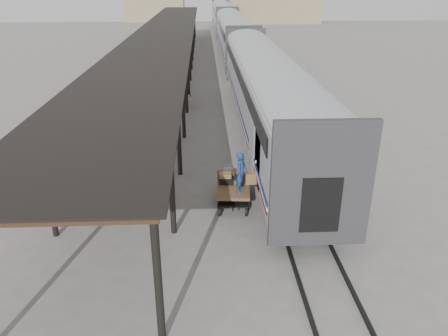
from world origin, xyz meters
name	(u,v)px	position (x,y,z in m)	size (l,w,h in m)	color
ground	(211,204)	(0.00, 0.00, 0.00)	(160.00, 160.00, 0.00)	slate
train	(234,34)	(3.19, 33.79, 2.69)	(3.45, 76.01, 4.01)	silver
canopy	(166,32)	(-3.40, 24.00, 4.00)	(4.90, 64.30, 4.15)	#422B19
rails	(234,58)	(3.20, 34.00, 0.06)	(1.54, 150.00, 0.12)	black
building_far	(273,1)	(14.00, 78.00, 4.00)	(18.00, 10.00, 8.00)	tan
building_left	(155,6)	(-10.00, 82.00, 3.00)	(12.00, 8.00, 6.00)	tan
baggage_cart	(233,189)	(0.87, 0.04, 0.65)	(1.42, 2.48, 0.86)	brown
suitcase_stack	(231,176)	(0.79, 0.41, 1.05)	(1.23, 1.03, 0.57)	#343437
luggage_tug	(172,97)	(-2.42, 14.80, 0.62)	(0.97, 1.55, 1.35)	maroon
porter	(241,172)	(1.12, -0.61, 1.65)	(0.58, 0.38, 1.58)	navy
pedestrian	(184,96)	(-1.55, 14.06, 0.87)	(1.02, 0.43, 1.74)	black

